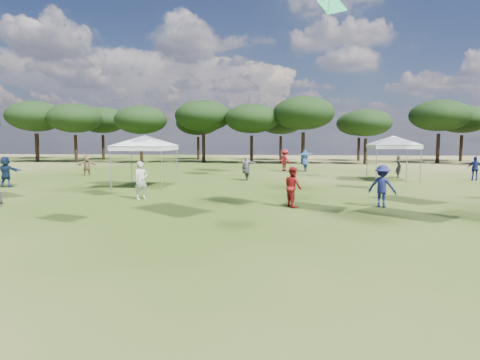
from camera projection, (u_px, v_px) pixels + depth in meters
The scene contains 4 objects.
tree_line at pixel (294, 117), 48.05m from camera, with size 108.78×17.63×7.77m.
tent_left at pixel (145, 138), 22.87m from camera, with size 6.19×6.19×3.28m.
tent_right at pixel (393, 138), 26.64m from camera, with size 5.88×5.88×3.29m.
festival_crowd at pixel (255, 168), 26.26m from camera, with size 30.18×21.39×1.92m.
Camera 1 is at (0.31, -1.56, 2.74)m, focal length 30.00 mm.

